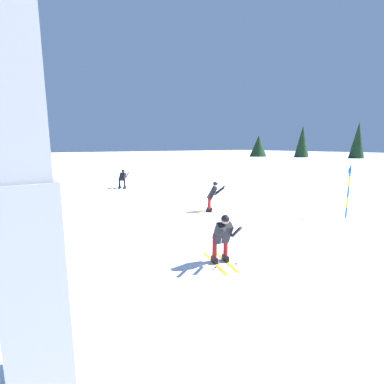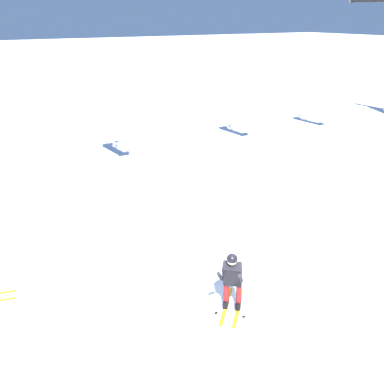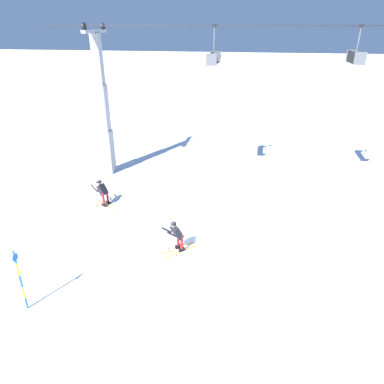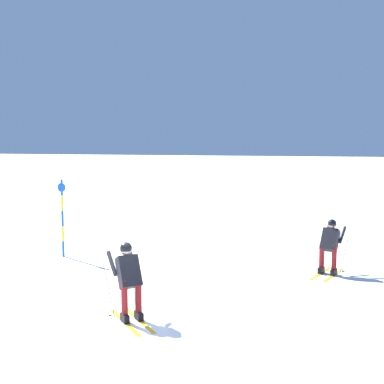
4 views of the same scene
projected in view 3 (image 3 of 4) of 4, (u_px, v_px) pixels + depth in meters
name	position (u px, v px, depth m)	size (l,w,h in m)	color
ground_plane	(179.00, 254.00, 15.55)	(260.00, 260.00, 0.00)	white
skier_carving_main	(176.00, 234.00, 15.38)	(1.52, 1.54, 1.69)	yellow
lift_tower_near	(104.00, 116.00, 22.62)	(0.76, 3.00, 9.26)	gray
haul_cable	(346.00, 26.00, 18.12)	(0.05, 0.05, 33.56)	black
chairlift_seat_nearest	(213.00, 58.00, 19.96)	(0.61, 2.12, 2.05)	black
chairlift_seat_second	(354.00, 57.00, 18.65)	(0.61, 2.06, 1.89)	black
trail_marker_pole	(20.00, 279.00, 12.03)	(0.07, 0.28, 2.44)	blue
skier_distant_uphill	(102.00, 191.00, 19.48)	(1.66, 0.95, 1.61)	yellow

